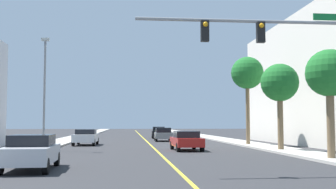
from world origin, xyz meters
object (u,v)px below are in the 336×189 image
(palm_near, at_px, (329,75))
(car_silver, at_px, (31,152))
(traffic_signal_mast, at_px, (303,52))
(street_lamp, at_px, (44,87))
(palm_far, at_px, (247,74))
(palm_mid, at_px, (280,84))
(car_white, at_px, (86,137))
(car_black, at_px, (158,132))
(car_gray, at_px, (163,134))
(car_red, at_px, (186,140))

(palm_near, height_order, car_silver, palm_near)
(traffic_signal_mast, height_order, street_lamp, street_lamp)
(palm_far, bearing_deg, street_lamp, -162.05)
(traffic_signal_mast, bearing_deg, car_silver, 169.15)
(traffic_signal_mast, bearing_deg, palm_mid, 73.62)
(car_white, bearing_deg, palm_mid, 147.76)
(palm_far, distance_m, car_black, 20.61)
(palm_near, bearing_deg, car_black, 101.32)
(car_black, distance_m, car_gray, 8.68)
(palm_near, relative_size, car_black, 1.32)
(traffic_signal_mast, xyz_separation_m, car_gray, (-3.18, 29.89, -4.11))
(palm_mid, height_order, car_white, palm_mid)
(car_red, relative_size, car_silver, 0.90)
(palm_near, xyz_separation_m, car_white, (-14.49, 17.09, -3.82))
(traffic_signal_mast, xyz_separation_m, street_lamp, (-13.08, 14.47, -0.29))
(palm_near, xyz_separation_m, palm_mid, (0.01, 7.38, 0.21))
(car_red, bearing_deg, palm_mid, -15.87)
(car_white, bearing_deg, street_lamp, 75.30)
(palm_far, bearing_deg, car_silver, -129.62)
(traffic_signal_mast, distance_m, car_black, 38.91)
(car_white, bearing_deg, car_black, -113.78)
(car_white, relative_size, car_silver, 0.96)
(street_lamp, xyz_separation_m, palm_near, (16.73, -9.40, -0.01))
(traffic_signal_mast, relative_size, palm_mid, 1.63)
(car_gray, bearing_deg, street_lamp, -121.11)
(car_white, bearing_deg, car_silver, 90.60)
(traffic_signal_mast, bearing_deg, palm_near, 54.23)
(street_lamp, relative_size, car_gray, 1.86)
(palm_far, bearing_deg, car_white, 170.77)
(car_black, bearing_deg, car_silver, -100.24)
(palm_mid, relative_size, car_silver, 1.35)
(car_white, distance_m, car_silver, 20.01)
(palm_mid, height_order, palm_far, palm_far)
(street_lamp, bearing_deg, palm_mid, -6.89)
(car_silver, bearing_deg, car_white, -93.16)
(street_lamp, xyz_separation_m, palm_mid, (16.74, -2.02, 0.20))
(palm_mid, distance_m, palm_far, 7.55)
(street_lamp, bearing_deg, car_white, 73.73)
(car_black, height_order, car_white, car_black)
(traffic_signal_mast, relative_size, palm_near, 1.71)
(street_lamp, height_order, car_white, street_lamp)
(street_lamp, height_order, car_gray, street_lamp)
(traffic_signal_mast, height_order, car_gray, traffic_signal_mast)
(car_red, height_order, car_silver, car_silver)
(palm_mid, bearing_deg, car_black, 104.42)
(traffic_signal_mast, relative_size, palm_far, 1.28)
(car_red, bearing_deg, car_black, 88.13)
(palm_near, relative_size, palm_mid, 0.95)
(car_black, bearing_deg, car_gray, -88.47)
(car_black, bearing_deg, palm_near, -76.37)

